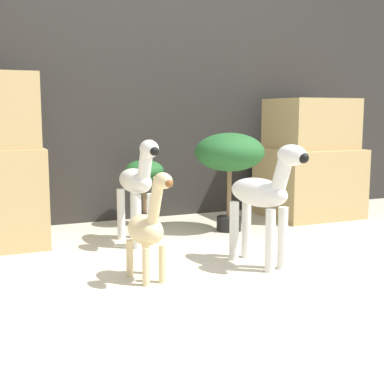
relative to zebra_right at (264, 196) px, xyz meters
The scene contains 8 objects.
ground_plane 0.44m from the zebra_right, 127.71° to the right, with size 14.00×14.00×0.00m, color beige.
wall_back 1.72m from the zebra_right, 94.90° to the left, with size 6.40×0.08×2.20m.
rock_pillar_right 1.52m from the zebra_right, 45.31° to the left, with size 0.69×0.61×0.92m.
zebra_right is the anchor object (origin of this frame).
zebra_left 0.86m from the zebra_right, 122.59° to the left, with size 0.18×0.54×0.66m.
giraffe_figurine 0.66m from the zebra_right, behind, with size 0.18×0.39×0.55m.
potted_palm_front 0.89m from the zebra_right, 74.49° to the left, with size 0.48×0.48×0.68m.
potted_palm_back 1.28m from the zebra_right, 101.04° to the left, with size 0.28×0.28×0.48m.
Camera 1 is at (-1.33, -2.23, 0.82)m, focal length 50.00 mm.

